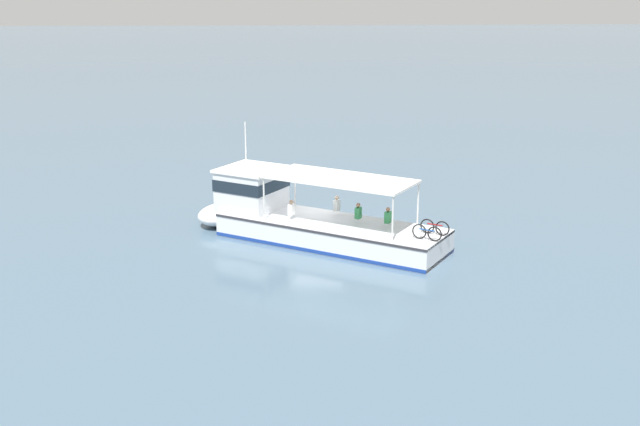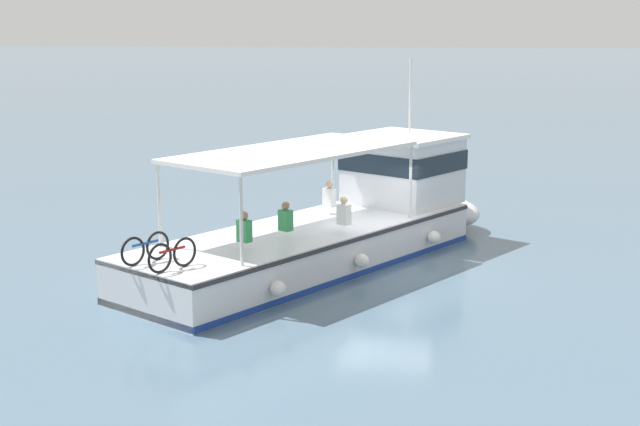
% 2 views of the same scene
% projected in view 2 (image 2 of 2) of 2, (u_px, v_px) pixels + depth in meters
% --- Properties ---
extents(ground_plane, '(400.00, 400.00, 0.00)m').
position_uv_depth(ground_plane, '(385.00, 265.00, 24.20)').
color(ground_plane, slate).
extents(ferry_main, '(12.35, 9.49, 5.32)m').
position_uv_depth(ferry_main, '(344.00, 221.00, 24.85)').
color(ferry_main, silver).
rests_on(ferry_main, ground).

